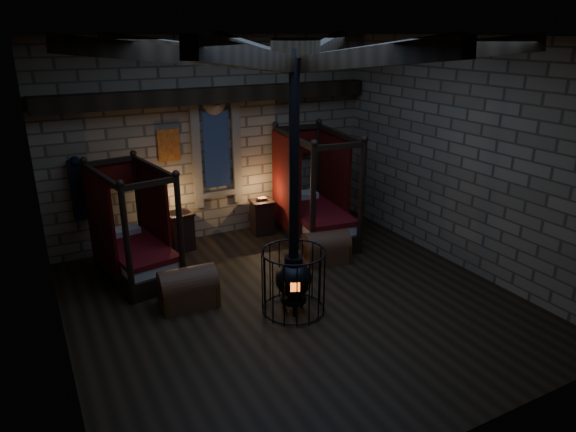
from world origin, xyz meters
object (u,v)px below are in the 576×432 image
bed_left (135,249)px  bed_right (314,212)px  trunk_left (188,288)px  stove (294,275)px  trunk_right (326,248)px

bed_left → bed_right: 3.83m
trunk_left → stove: stove is taller
trunk_left → bed_left: bearing=112.0°
trunk_left → trunk_right: trunk_left is taller
bed_left → trunk_left: size_ratio=2.18×
bed_right → trunk_right: bed_right is taller
bed_left → trunk_right: bed_left is taller
bed_right → trunk_left: 3.70m
bed_right → stove: 3.20m
bed_right → trunk_left: bed_right is taller
trunk_right → trunk_left: bearing=-160.8°
trunk_left → bed_right: bearing=29.5°
bed_left → trunk_left: bed_left is taller
bed_left → bed_right: bearing=-8.1°
bed_left → bed_right: (3.83, 0.07, 0.06)m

